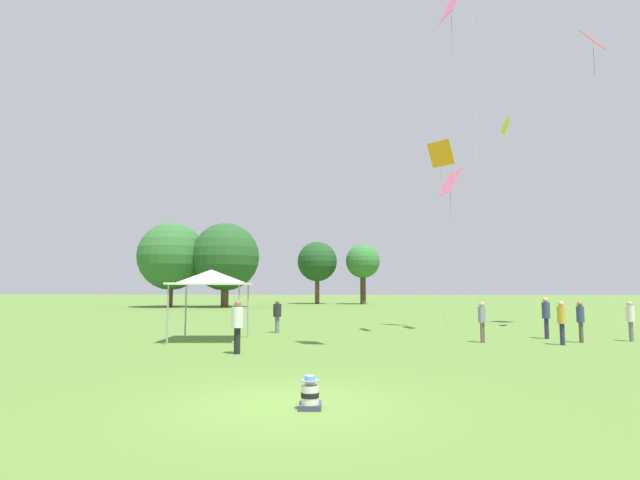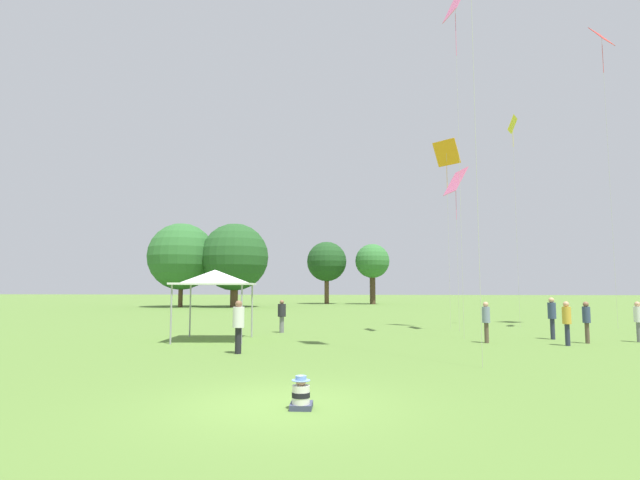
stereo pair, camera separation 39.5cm
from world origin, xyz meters
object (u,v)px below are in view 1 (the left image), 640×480
kite_7 (506,133)px  distant_tree_1 (225,257)px  kite_4 (451,13)px  distant_tree_0 (317,262)px  kite_0 (450,184)px  person_standing_4 (562,319)px  kite_1 (593,47)px  person_standing_2 (546,314)px  kite_2 (441,156)px  person_standing_5 (482,318)px  distant_tree_3 (363,262)px  person_standing_3 (237,322)px  canopy_tent (211,278)px  seated_toddler (310,395)px  person_standing_1 (630,317)px  person_standing_0 (277,313)px  person_standing_6 (580,318)px  distant_tree_2 (172,256)px

kite_7 → distant_tree_1: kite_7 is taller
kite_4 → distant_tree_0: (-10.09, 46.52, -9.07)m
distant_tree_1 → kite_0: bearing=-56.2°
kite_4 → kite_7: bearing=174.6°
person_standing_4 → kite_1: (5.88, 8.75, 15.12)m
person_standing_2 → distant_tree_1: bearing=46.4°
kite_0 → kite_2: (-0.20, 1.54, 1.90)m
person_standing_5 → kite_7: (3.68, 8.35, 10.23)m
person_standing_5 → distant_tree_0: distant_tree_0 is taller
person_standing_4 → distant_tree_0: size_ratio=0.20×
kite_7 → distant_tree_3: bearing=-96.1°
person_standing_2 → person_standing_5: 3.60m
person_standing_2 → distant_tree_3: distant_tree_3 is taller
person_standing_4 → kite_0: bearing=-16.3°
kite_1 → kite_7: bearing=-179.2°
person_standing_3 → canopy_tent: (-2.14, 4.03, 1.58)m
person_standing_3 → distant_tree_0: size_ratio=0.21×
person_standing_2 → kite_0: (-3.31, 3.56, 6.54)m
distant_tree_0 → person_standing_4: bearing=-74.5°
seated_toddler → person_standing_1: size_ratio=0.37×
person_standing_0 → distant_tree_1: size_ratio=0.17×
person_standing_1 → person_standing_5: same height
person_standing_6 → distant_tree_0: size_ratio=0.19×
person_standing_0 → distant_tree_3: size_ratio=0.20×
person_standing_5 → seated_toddler: bearing=172.4°
distant_tree_0 → kite_2: bearing=-75.9°
person_standing_4 → person_standing_0: bearing=26.6°
kite_1 → person_standing_2: bearing=-127.5°
kite_1 → distant_tree_0: 45.63m
kite_4 → kite_7: 8.85m
seated_toddler → distant_tree_3: (1.48, 58.91, 5.50)m
person_standing_1 → person_standing_2: size_ratio=0.92×
kite_2 → distant_tree_3: kite_2 is taller
person_standing_4 → distant_tree_0: bearing=-27.5°
canopy_tent → kite_7: size_ratio=0.28×
person_standing_1 → kite_7: kite_7 is taller
person_standing_1 → kite_0: (-6.39, 4.38, 6.63)m
person_standing_3 → distant_tree_3: distant_tree_3 is taller
person_standing_0 → distant_tree_3: (4.60, 43.61, 4.81)m
kite_1 → distant_tree_1: (-28.99, 27.31, -10.40)m
person_standing_3 → person_standing_5: person_standing_3 is taller
person_standing_3 → kite_1: bearing=73.9°
distant_tree_1 → distant_tree_2: size_ratio=0.99×
person_standing_2 → kite_0: bearing=54.4°
person_standing_2 → canopy_tent: 14.55m
person_standing_3 → seated_toddler: bearing=-27.4°
kite_1 → person_standing_0: bearing=-162.2°
person_standing_4 → distant_tree_1: 43.09m
kite_0 → kite_7: size_ratio=0.69×
kite_0 → person_standing_1: bearing=84.2°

